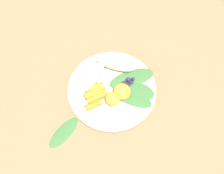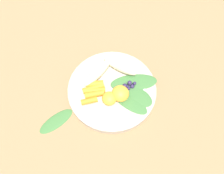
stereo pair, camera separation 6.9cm
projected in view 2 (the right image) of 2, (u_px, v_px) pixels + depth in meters
name	position (u px, v px, depth m)	size (l,w,h in m)	color
ground_plane	(112.00, 92.00, 0.72)	(2.40, 2.40, 0.00)	#99704C
bowl	(112.00, 90.00, 0.71)	(0.26, 0.26, 0.02)	#B2AD9E
banana_peeled_left	(97.00, 73.00, 0.71)	(0.11, 0.03, 0.03)	beige
banana_peeled_right	(120.00, 66.00, 0.72)	(0.11, 0.03, 0.03)	beige
orange_segment_near	(120.00, 94.00, 0.68)	(0.05, 0.05, 0.04)	#F4A833
orange_segment_far	(111.00, 99.00, 0.67)	(0.04, 0.04, 0.03)	#F4A833
carrot_front	(95.00, 83.00, 0.70)	(0.02, 0.02, 0.05)	orange
carrot_mid_left	(93.00, 88.00, 0.69)	(0.02, 0.02, 0.06)	orange
carrot_mid_right	(94.00, 90.00, 0.69)	(0.02, 0.02, 0.06)	orange
carrot_rear	(94.00, 94.00, 0.68)	(0.02, 0.02, 0.06)	orange
carrot_small	(89.00, 101.00, 0.68)	(0.02, 0.02, 0.05)	orange
blueberry_pile	(128.00, 86.00, 0.70)	(0.03, 0.04, 0.02)	#2D234C
coconut_shred_patch	(139.00, 90.00, 0.70)	(0.04, 0.04, 0.00)	white
kale_leaf_left	(129.00, 101.00, 0.68)	(0.12, 0.05, 0.01)	#3D7038
kale_leaf_right	(134.00, 94.00, 0.69)	(0.12, 0.06, 0.01)	#3D7038
kale_leaf_rear	(134.00, 83.00, 0.71)	(0.14, 0.06, 0.01)	#3D7038
kale_leaf_stray	(56.00, 121.00, 0.68)	(0.11, 0.04, 0.01)	#3D7038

